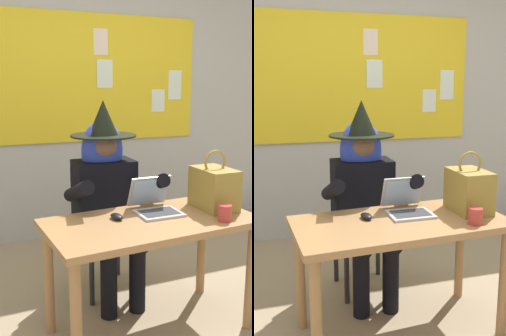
% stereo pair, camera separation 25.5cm
% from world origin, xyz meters
% --- Properties ---
extents(wall_back_bulletin, '(5.76, 1.99, 2.70)m').
position_xyz_m(wall_back_bulletin, '(-0.00, 1.93, 1.36)').
color(wall_back_bulletin, '#B2B2AD').
rests_on(wall_back_bulletin, ground).
extents(desk_main, '(1.28, 0.69, 0.72)m').
position_xyz_m(desk_main, '(-0.11, 0.14, 0.61)').
color(desk_main, '#A37547').
rests_on(desk_main, ground).
extents(chair_at_desk, '(0.43, 0.43, 0.90)m').
position_xyz_m(chair_at_desk, '(-0.20, 0.80, 0.50)').
color(chair_at_desk, black).
rests_on(chair_at_desk, ground).
extents(person_costumed, '(0.60, 0.70, 1.39)m').
position_xyz_m(person_costumed, '(-0.19, 0.68, 0.78)').
color(person_costumed, black).
rests_on(person_costumed, ground).
extents(laptop, '(0.27, 0.31, 0.21)m').
position_xyz_m(laptop, '(-0.03, 0.26, 0.77)').
color(laptop, '#B7B7BC').
rests_on(laptop, desk_main).
extents(computer_mouse, '(0.07, 0.11, 0.03)m').
position_xyz_m(computer_mouse, '(-0.30, 0.22, 0.73)').
color(computer_mouse, black).
rests_on(computer_mouse, desk_main).
extents(handbag, '(0.20, 0.30, 0.38)m').
position_xyz_m(handbag, '(0.35, 0.18, 0.85)').
color(handbag, olive).
rests_on(handbag, desk_main).
extents(coffee_mug, '(0.08, 0.08, 0.09)m').
position_xyz_m(coffee_mug, '(0.27, -0.05, 0.77)').
color(coffee_mug, '#B23833').
rests_on(coffee_mug, desk_main).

